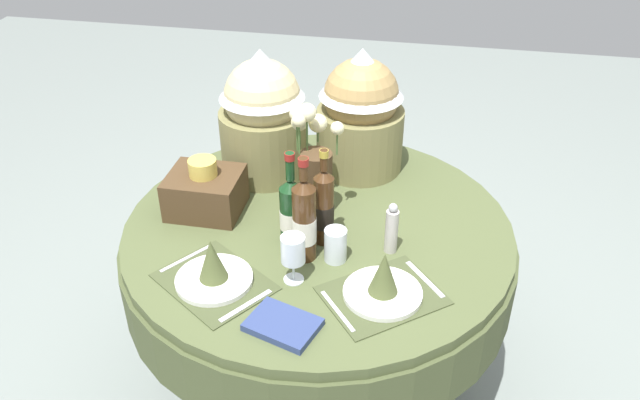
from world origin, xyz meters
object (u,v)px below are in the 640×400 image
flower_vase (314,167)px  wine_bottle_left (291,210)px  dining_table (318,258)px  woven_basket_side_left (205,191)px  wine_bottle_centre (324,207)px  place_setting_left (213,271)px  place_setting_right (383,284)px  gift_tub_back_centre (361,107)px  pepper_mill (392,229)px  wine_glass_left (293,250)px  book_on_table (281,325)px  wine_bottle_right (304,220)px  gift_tub_back_left (263,110)px  tumbler_near_left (335,245)px

flower_vase → wine_bottle_left: (-0.04, -0.19, -0.06)m
dining_table → woven_basket_side_left: 0.47m
wine_bottle_centre → flower_vase: bearing=110.7°
place_setting_left → wine_bottle_left: wine_bottle_left is taller
place_setting_right → wine_bottle_centre: wine_bottle_centre is taller
wine_bottle_left → gift_tub_back_centre: (0.15, 0.53, 0.14)m
place_setting_left → place_setting_right: size_ratio=1.00×
place_setting_left → place_setting_right: same height
wine_bottle_centre → woven_basket_side_left: wine_bottle_centre is taller
place_setting_left → pepper_mill: bearing=27.2°
dining_table → wine_glass_left: bearing=-93.1°
book_on_table → place_setting_right: bearing=53.3°
flower_vase → gift_tub_back_centre: size_ratio=0.84×
wine_bottle_left → wine_glass_left: (0.05, -0.20, -0.01)m
wine_bottle_centre → pepper_mill: (0.23, -0.01, -0.05)m
flower_vase → woven_basket_side_left: (-0.38, -0.08, -0.10)m
wine_bottle_right → flower_vase: bearing=94.7°
dining_table → wine_bottle_left: wine_bottle_left is taller
place_setting_left → woven_basket_side_left: woven_basket_side_left is taller
place_setting_left → gift_tub_back_left: bearing=91.6°
pepper_mill → book_on_table: 0.50m
dining_table → pepper_mill: size_ratio=7.47×
pepper_mill → gift_tub_back_left: gift_tub_back_left is taller
place_setting_left → woven_basket_side_left: 0.41m
flower_vase → pepper_mill: flower_vase is taller
place_setting_right → gift_tub_back_left: gift_tub_back_left is taller
dining_table → pepper_mill: bearing=-21.0°
place_setting_left → flower_vase: size_ratio=1.04×
pepper_mill → wine_bottle_left: bearing=-179.5°
dining_table → woven_basket_side_left: (-0.41, 0.01, 0.23)m
dining_table → gift_tub_back_left: 0.59m
wine_bottle_centre → woven_basket_side_left: bearing=167.2°
wine_glass_left → gift_tub_back_centre: 0.75m
wine_bottle_centre → gift_tub_back_left: gift_tub_back_left is taller
wine_bottle_centre → gift_tub_back_left: size_ratio=0.69×
place_setting_right → tumbler_near_left: place_setting_right is taller
wine_glass_left → pepper_mill: 0.35m
dining_table → wine_bottle_centre: (0.04, -0.09, 0.29)m
place_setting_right → gift_tub_back_centre: gift_tub_back_centre is taller
place_setting_left → wine_bottle_right: wine_bottle_right is taller
gift_tub_back_left → gift_tub_back_centre: bearing=16.5°
place_setting_left → wine_glass_left: 0.25m
place_setting_right → woven_basket_side_left: 0.76m
wine_bottle_left → woven_basket_side_left: 0.36m
woven_basket_side_left → gift_tub_back_centre: bearing=40.0°
wine_bottle_centre → wine_bottle_right: size_ratio=0.94×
dining_table → wine_bottle_right: bearing=-92.4°
pepper_mill → place_setting_left: bearing=-152.8°
pepper_mill → woven_basket_side_left: (-0.67, 0.11, -0.01)m
wine_bottle_right → gift_tub_back_left: size_ratio=0.73×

